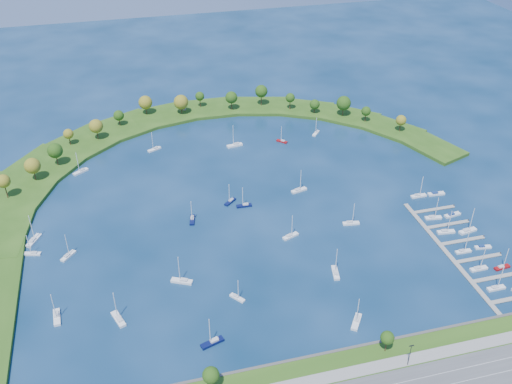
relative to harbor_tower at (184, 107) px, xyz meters
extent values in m
plane|color=#072540|center=(15.42, -118.26, -4.41)|extent=(700.00, 700.00, 0.00)
cube|color=#474442|center=(15.42, -220.76, -3.51)|extent=(420.00, 1.20, 1.80)
cube|color=gray|center=(15.42, -231.26, -2.75)|extent=(420.00, 5.00, 0.12)
cylinder|color=#382314|center=(-24.58, -225.26, -0.19)|extent=(0.56, 0.56, 5.25)
sphere|color=#1B4110|center=(-24.58, -225.26, 3.64)|extent=(6.00, 6.00, 6.00)
cylinder|color=#382314|center=(40.42, -225.26, -0.01)|extent=(0.56, 0.56, 5.60)
sphere|color=#1B4110|center=(40.42, -225.26, 3.83)|extent=(5.20, 5.20, 5.20)
cylinder|color=black|center=(45.42, -233.26, 2.19)|extent=(0.24, 0.24, 10.00)
cube|color=#294E14|center=(-103.42, -80.69, -3.41)|extent=(50.23, 54.30, 2.00)
cube|color=#294E14|center=(-88.61, -53.69, -3.41)|extent=(54.07, 56.09, 2.00)
cube|color=#294E14|center=(-67.79, -31.00, -3.41)|extent=(55.20, 54.07, 2.00)
cube|color=#294E14|center=(-42.15, -13.94, -3.41)|extent=(53.65, 48.47, 2.00)
cube|color=#294E14|center=(-13.18, -3.50, -3.41)|extent=(49.62, 39.75, 2.00)
cube|color=#294E14|center=(17.45, -0.28, -3.41)|extent=(44.32, 29.96, 2.00)
cube|color=#294E14|center=(47.96, -4.47, -3.41)|extent=(49.49, 38.05, 2.00)
cube|color=#294E14|center=(76.58, -15.82, -3.41)|extent=(51.13, 44.12, 2.00)
cube|color=#294E14|center=(101.67, -33.69, -3.41)|extent=(49.19, 47.96, 2.00)
cube|color=#294E14|center=(121.76, -57.02, -3.41)|extent=(43.90, 49.49, 2.00)
cube|color=#294E14|center=(135.70, -84.49, -3.41)|extent=(35.67, 48.74, 2.00)
cylinder|color=#382314|center=(-104.48, -83.07, 1.95)|extent=(0.56, 0.56, 8.71)
sphere|color=#6B6617|center=(-104.48, -83.07, 7.71)|extent=(7.06, 7.06, 7.06)
cylinder|color=#382314|center=(-91.62, -68.42, 1.16)|extent=(0.56, 0.56, 7.15)
sphere|color=#6B6617|center=(-91.62, -68.42, 6.47)|extent=(8.67, 8.67, 8.67)
cylinder|color=#382314|center=(-80.39, -54.88, 1.38)|extent=(0.56, 0.56, 7.58)
sphere|color=#1B4110|center=(-80.39, -54.88, 6.87)|extent=(8.55, 8.55, 8.55)
cylinder|color=#382314|center=(-73.89, -31.76, 0.66)|extent=(0.56, 0.56, 6.14)
sphere|color=#6B6617|center=(-73.89, -31.76, 4.94)|extent=(6.06, 6.06, 6.06)
cylinder|color=#382314|center=(-57.56, -28.58, 1.17)|extent=(0.56, 0.56, 7.17)
sphere|color=#6B6617|center=(-57.56, -28.58, 6.45)|extent=(8.48, 8.48, 8.48)
cylinder|color=#382314|center=(-43.46, -13.03, 0.45)|extent=(0.56, 0.56, 5.73)
sphere|color=#1B4110|center=(-43.46, -13.03, 4.66)|extent=(6.69, 6.69, 6.69)
cylinder|color=#382314|center=(-25.33, -0.17, 0.85)|extent=(0.56, 0.56, 6.52)
sphere|color=#6B6617|center=(-25.33, -0.17, 5.92)|extent=(9.04, 9.04, 9.04)
cylinder|color=#382314|center=(-2.53, -5.28, 0.76)|extent=(0.56, 0.56, 6.34)
sphere|color=#6B6617|center=(-2.53, -5.28, 5.85)|extent=(9.62, 9.62, 9.62)
cylinder|color=#382314|center=(11.19, 1.84, 0.92)|extent=(0.56, 0.56, 6.66)
sphere|color=#1B4110|center=(11.19, 1.84, 5.48)|extent=(6.14, 6.14, 6.14)
cylinder|color=#382314|center=(30.91, -7.83, 1.26)|extent=(0.56, 0.56, 7.34)
sphere|color=#1B4110|center=(30.91, -7.83, 6.54)|extent=(8.08, 8.08, 8.08)
cylinder|color=#382314|center=(52.10, -5.97, 1.90)|extent=(0.56, 0.56, 8.63)
sphere|color=#1B4110|center=(52.10, -5.97, 7.92)|extent=(8.49, 8.49, 8.49)
cylinder|color=#382314|center=(69.19, -17.02, 1.15)|extent=(0.56, 0.56, 7.13)
sphere|color=#1B4110|center=(69.19, -17.02, 5.97)|extent=(6.24, 6.24, 6.24)
cylinder|color=#382314|center=(83.20, -26.69, 0.00)|extent=(0.56, 0.56, 4.83)
sphere|color=#1B4110|center=(83.20, -26.69, 3.75)|extent=(6.68, 6.68, 6.68)
cylinder|color=#382314|center=(99.98, -35.42, 1.12)|extent=(0.56, 0.56, 7.07)
sphere|color=#1B4110|center=(99.98, -35.42, 6.55)|extent=(9.48, 9.48, 9.48)
cylinder|color=#382314|center=(110.65, -47.41, 0.69)|extent=(0.56, 0.56, 6.20)
sphere|color=#1B4110|center=(110.65, -47.41, 5.01)|extent=(6.10, 6.10, 6.10)
cylinder|color=#382314|center=(126.08, -65.56, 0.75)|extent=(0.56, 0.56, 6.32)
sphere|color=#6B6617|center=(126.08, -65.56, 5.23)|extent=(6.57, 6.57, 6.57)
cylinder|color=gray|center=(0.00, 0.00, -0.20)|extent=(2.20, 2.20, 4.41)
cylinder|color=gray|center=(0.00, 0.00, 2.15)|extent=(2.60, 2.60, 0.30)
cube|color=gray|center=(93.42, -179.26, -4.06)|extent=(2.20, 82.00, 0.40)
cube|color=gray|center=(105.52, -199.06, -4.06)|extent=(22.00, 2.00, 0.40)
cube|color=gray|center=(105.52, -185.86, -4.06)|extent=(22.00, 2.00, 0.40)
cylinder|color=#382314|center=(116.42, -185.86, -3.81)|extent=(0.36, 0.36, 1.60)
cube|color=gray|center=(105.52, -172.66, -4.06)|extent=(22.00, 2.00, 0.40)
cylinder|color=#382314|center=(116.42, -172.66, -3.81)|extent=(0.36, 0.36, 1.60)
cube|color=gray|center=(105.52, -159.46, -4.06)|extent=(22.00, 2.00, 0.40)
cylinder|color=#382314|center=(116.42, -159.46, -3.81)|extent=(0.36, 0.36, 1.60)
cube|color=gray|center=(105.52, -146.26, -4.06)|extent=(22.00, 2.00, 0.40)
cylinder|color=#382314|center=(116.42, -146.26, -3.81)|extent=(0.36, 0.36, 1.60)
cube|color=white|center=(36.45, -208.26, -3.87)|extent=(7.33, 8.85, 1.09)
cube|color=silver|center=(36.97, -207.53, -2.94)|extent=(3.29, 3.61, 0.76)
cylinder|color=silver|center=(36.03, -208.86, 2.80)|extent=(0.32, 0.32, 12.24)
cube|color=#0A103E|center=(12.62, -118.86, -3.94)|extent=(7.99, 2.48, 0.95)
cube|color=silver|center=(13.42, -118.89, -3.13)|extent=(2.82, 1.64, 0.67)
cylinder|color=silver|center=(11.99, -118.84, 1.89)|extent=(0.32, 0.32, 10.70)
cube|color=#0A103E|center=(-15.01, -124.50, -3.92)|extent=(3.97, 8.46, 0.98)
cube|color=silver|center=(-14.84, -123.70, -3.09)|extent=(2.17, 3.13, 0.69)
cylinder|color=silver|center=(-15.15, -125.13, 2.07)|extent=(0.32, 0.32, 11.01)
cube|color=white|center=(-25.49, -47.56, -3.92)|extent=(8.42, 5.74, 0.99)
cube|color=silver|center=(-24.75, -47.19, -3.07)|extent=(3.31, 2.73, 0.69)
cylinder|color=silver|center=(-26.08, -47.85, 2.15)|extent=(0.32, 0.32, 11.14)
cube|color=white|center=(59.71, -146.90, -3.92)|extent=(8.42, 3.41, 0.98)
cube|color=silver|center=(58.90, -146.79, -3.09)|extent=(3.06, 1.99, 0.69)
cylinder|color=silver|center=(60.36, -147.00, 2.09)|extent=(0.32, 0.32, 11.04)
cube|color=white|center=(22.21, -54.95, -3.83)|extent=(9.92, 4.09, 1.16)
cube|color=silver|center=(23.16, -54.81, -2.85)|extent=(3.61, 2.36, 0.81)
cylinder|color=silver|center=(21.45, -55.07, 3.25)|extent=(0.32, 0.32, 13.00)
cube|color=white|center=(-77.57, -176.02, -3.86)|extent=(3.21, 9.32, 1.10)
cube|color=silver|center=(-77.64, -175.10, -2.93)|extent=(2.02, 3.33, 0.77)
cylinder|color=silver|center=(-77.52, -176.75, 2.88)|extent=(0.32, 0.32, 12.37)
cube|color=white|center=(-5.84, -183.34, -3.99)|extent=(5.88, 6.77, 0.85)
cube|color=silver|center=(-6.27, -182.79, -3.27)|extent=(2.60, 2.79, 0.59)
cylinder|color=silver|center=(-5.49, -183.79, 1.19)|extent=(0.32, 0.32, 9.51)
cube|color=white|center=(-73.78, -137.72, -3.92)|extent=(7.10, 7.68, 0.98)
cube|color=silver|center=(-74.31, -138.34, -3.08)|extent=(3.09, 3.21, 0.69)
cylinder|color=silver|center=(-73.35, -137.22, 2.10)|extent=(0.32, 0.32, 11.05)
cube|color=white|center=(39.00, -179.07, -3.88)|extent=(4.31, 9.22, 1.07)
cube|color=silver|center=(38.82, -179.94, -2.97)|extent=(2.36, 3.41, 0.75)
cylinder|color=silver|center=(39.15, -178.37, 2.66)|extent=(0.32, 0.32, 12.01)
cube|color=#0A103E|center=(6.52, -113.59, -3.95)|extent=(7.23, 6.73, 0.93)
cube|color=silver|center=(7.10, -113.08, -3.16)|extent=(3.03, 2.92, 0.65)
cylinder|color=silver|center=(6.06, -114.00, 1.73)|extent=(0.32, 0.32, 10.43)
cube|color=white|center=(-68.27, -63.20, -3.88)|extent=(8.81, 7.03, 1.07)
cube|color=silver|center=(-67.52, -62.70, -2.97)|extent=(3.57, 3.19, 0.75)
cylinder|color=silver|center=(-68.86, -63.59, 2.68)|extent=(0.32, 0.32, 12.05)
cube|color=#0A103E|center=(-20.43, -204.41, -3.87)|extent=(9.44, 5.09, 1.09)
cube|color=silver|center=(-19.56, -204.15, -2.94)|extent=(3.56, 2.63, 0.76)
cylinder|color=silver|center=(-21.13, -204.63, 2.82)|extent=(0.32, 0.32, 12.27)
cube|color=white|center=(44.37, -112.34, -3.88)|extent=(9.11, 4.57, 1.05)
cube|color=silver|center=(43.52, -112.56, -2.99)|extent=(3.40, 2.43, 0.74)
cylinder|color=silver|center=(45.05, -112.16, 2.57)|extent=(0.32, 0.32, 11.85)
cube|color=white|center=(-89.58, -122.16, -3.82)|extent=(6.99, 10.01, 1.18)
cube|color=silver|center=(-90.04, -123.04, -2.82)|extent=(3.30, 3.95, 0.83)
cylinder|color=silver|center=(-89.22, -121.46, 3.42)|extent=(0.32, 0.32, 13.29)
cube|color=white|center=(-26.54, -167.55, -3.85)|extent=(9.49, 6.46, 1.12)
cube|color=silver|center=(-25.70, -167.97, -2.90)|extent=(3.73, 3.08, 0.78)
cylinder|color=silver|center=(-27.20, -167.22, 2.98)|extent=(0.32, 0.32, 12.56)
cube|color=maroon|center=(51.59, -56.97, -3.99)|extent=(6.34, 6.34, 0.84)
cube|color=silver|center=(52.09, -57.46, -3.28)|extent=(2.70, 2.71, 0.59)
cylinder|color=silver|center=(51.20, -56.57, 1.16)|extent=(0.32, 0.32, 9.46)
cube|color=white|center=(27.98, -149.22, -3.92)|extent=(8.53, 5.10, 0.99)
cube|color=silver|center=(27.21, -149.51, -3.08)|extent=(3.27, 2.54, 0.69)
cylinder|color=silver|center=(28.60, -148.98, 2.14)|extent=(0.32, 0.32, 11.13)
cube|color=white|center=(-89.58, -132.03, -3.96)|extent=(7.76, 3.93, 0.90)
cube|color=silver|center=(-88.86, -132.22, -3.20)|extent=(2.90, 2.08, 0.63)
cylinder|color=silver|center=(-90.16, -131.88, 1.53)|extent=(0.32, 0.32, 10.09)
cube|color=white|center=(75.42, -52.24, -3.95)|extent=(6.67, 7.30, 0.93)
cube|color=silver|center=(75.92, -51.65, -3.16)|extent=(2.91, 3.05, 0.65)
cylinder|color=silver|center=(75.01, -52.71, 1.75)|extent=(0.32, 0.32, 10.45)
cube|color=white|center=(-54.01, -183.19, -3.84)|extent=(5.75, 9.85, 1.14)
cube|color=silver|center=(-53.69, -184.08, -2.87)|extent=(2.89, 3.76, 0.80)
cylinder|color=silver|center=(-54.27, -182.47, 3.15)|extent=(0.32, 0.32, 12.84)
cube|color=white|center=(101.02, -205.26, -3.93)|extent=(8.05, 2.30, 0.96)
cube|color=silver|center=(100.21, -205.26, -3.11)|extent=(2.82, 1.59, 0.68)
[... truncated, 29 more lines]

